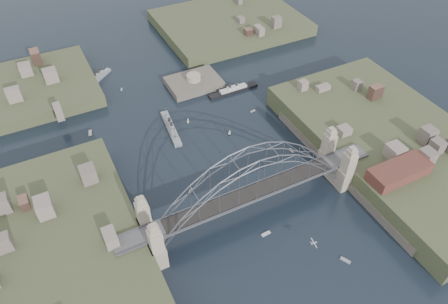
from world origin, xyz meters
TOP-DOWN VIEW (x-y plane):
  - ground at (0.00, 0.00)m, footprint 500.00×500.00m
  - bridge at (0.00, 0.00)m, footprint 84.00×13.80m
  - shore_west at (-57.32, 0.00)m, footprint 50.50×90.00m
  - shore_east at (57.32, 0.00)m, footprint 50.50×90.00m
  - headland_nw at (-55.00, 95.00)m, footprint 60.00×45.00m
  - headland_ne at (50.00, 110.00)m, footprint 70.00×55.00m
  - fort_island at (12.00, 70.00)m, footprint 22.00×16.00m
  - wharf_shed at (44.00, -14.00)m, footprint 20.00×8.00m
  - finger_pier at (39.00, -28.00)m, footprint 4.00×22.00m
  - naval_cruiser_near at (-7.52, 47.28)m, footprint 4.99×20.86m
  - naval_cruiser_far at (-23.33, 92.90)m, footprint 13.86×12.24m
  - ocean_liner at (24.81, 58.41)m, footprint 22.01×3.26m
  - aeroplane at (7.84, -20.99)m, footprint 1.91×3.49m
  - small_boat_a at (-13.19, 15.85)m, footprint 2.03×1.98m
  - small_boat_b at (11.01, 35.10)m, footprint 1.59×1.58m
  - small_boat_c at (-0.17, -9.60)m, footprint 2.92×1.11m
  - small_boat_d at (25.54, 43.17)m, footprint 2.31×1.05m
  - small_boat_e at (-35.22, 59.08)m, footprint 1.83×3.43m
  - small_boat_f at (-0.01, 48.56)m, footprint 1.47×1.57m
  - small_boat_g at (15.03, -27.34)m, footprint 2.23×3.04m
  - small_boat_h at (-16.56, 80.95)m, footprint 1.15×1.88m
  - small_boat_i at (26.35, 16.95)m, footprint 1.03×2.49m

SIDE VIEW (x-z plane):
  - fort_island at x=12.00m, z-range -5.04..4.36m
  - ground at x=0.00m, z-range 0.00..0.00m
  - small_boat_c at x=-0.17m, z-range -0.08..0.38m
  - small_boat_d at x=25.54m, z-range -0.08..0.38m
  - small_boat_e at x=-35.22m, z-range -0.08..0.38m
  - small_boat_g at x=15.03m, z-range -0.08..0.38m
  - small_boat_i at x=26.35m, z-range -0.43..1.00m
  - small_boat_a at x=-13.19m, z-range -0.42..1.00m
  - small_boat_h at x=-16.56m, z-range -0.42..1.01m
  - headland_nw at x=-55.00m, z-range -4.00..5.00m
  - finger_pier at x=39.00m, z-range 0.00..1.40m
  - headland_ne at x=50.00m, z-range -4.00..5.50m
  - ocean_liner at x=24.81m, z-range -1.86..3.53m
  - naval_cruiser_far at x=-23.33m, z-range -1.89..3.60m
  - naval_cruiser_near at x=-7.52m, z-range -2.14..4.07m
  - small_boat_b at x=11.01m, z-range -0.17..2.21m
  - small_boat_f at x=-0.01m, z-range -0.15..2.23m
  - shore_west at x=-57.32m, z-range -4.03..7.97m
  - shore_east at x=57.32m, z-range -4.03..7.97m
  - aeroplane at x=7.84m, z-range 4.74..5.25m
  - wharf_shed at x=44.00m, z-range 8.00..12.00m
  - bridge at x=0.00m, z-range 0.02..24.62m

